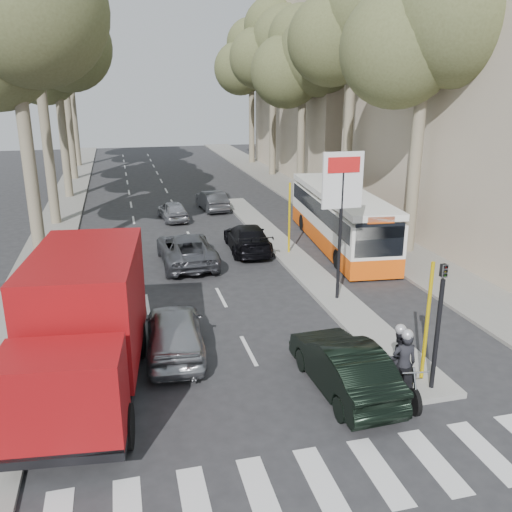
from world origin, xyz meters
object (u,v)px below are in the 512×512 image
(silver_hatchback, at_px, (175,332))
(red_truck, at_px, (85,324))
(city_bus, at_px, (340,216))
(motorcycle, at_px, (401,362))
(dark_hatchback, at_px, (344,366))

(silver_hatchback, bearing_deg, red_truck, 37.16)
(city_bus, xyz_separation_m, motorcycle, (-3.77, -13.20, -0.63))
(silver_hatchback, distance_m, dark_hatchback, 5.18)
(silver_hatchback, bearing_deg, dark_hatchback, 146.96)
(dark_hatchback, relative_size, city_bus, 0.39)
(red_truck, relative_size, city_bus, 0.65)
(dark_hatchback, height_order, red_truck, red_truck)
(silver_hatchback, relative_size, red_truck, 0.60)
(dark_hatchback, distance_m, motorcycle, 1.50)
(silver_hatchback, bearing_deg, motorcycle, 151.11)
(motorcycle, bearing_deg, silver_hatchback, 154.28)
(motorcycle, bearing_deg, city_bus, 81.72)
(red_truck, relative_size, motorcycle, 3.14)
(silver_hatchback, height_order, motorcycle, motorcycle)
(city_bus, bearing_deg, red_truck, -130.90)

